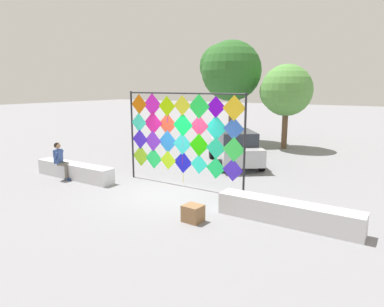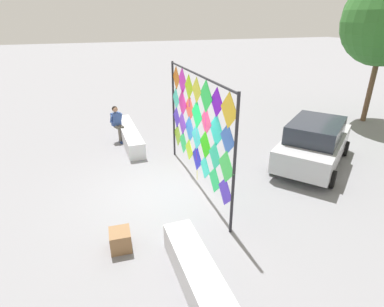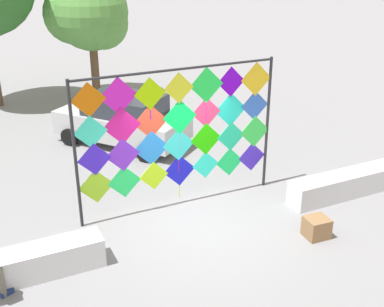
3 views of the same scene
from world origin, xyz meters
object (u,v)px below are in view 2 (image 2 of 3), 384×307
at_px(cardboard_box_large, 120,240).
at_px(tree_far_right, 383,20).
at_px(kite_display_rack, 197,123).
at_px(parked_car, 314,142).
at_px(seated_vendor, 117,121).

bearing_deg(cardboard_box_large, tree_far_right, 113.21).
relative_size(kite_display_rack, cardboard_box_large, 9.84).
height_order(parked_car, cardboard_box_large, parked_car).
height_order(kite_display_rack, seated_vendor, kite_display_rack).
bearing_deg(parked_car, tree_far_right, 120.04).
relative_size(kite_display_rack, seated_vendor, 3.34).
distance_m(kite_display_rack, seated_vendor, 4.90).
xyz_separation_m(seated_vendor, tree_far_right, (1.14, 11.69, 3.70)).
distance_m(cardboard_box_large, tree_far_right, 14.28).
distance_m(parked_car, cardboard_box_large, 7.12).
relative_size(seated_vendor, tree_far_right, 0.23).
bearing_deg(seated_vendor, kite_display_rack, 21.20).
xyz_separation_m(cardboard_box_large, tree_far_right, (-5.37, 12.51, 4.31)).
xyz_separation_m(kite_display_rack, seated_vendor, (-4.45, -1.72, -1.14)).
bearing_deg(seated_vendor, parked_car, 53.31).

